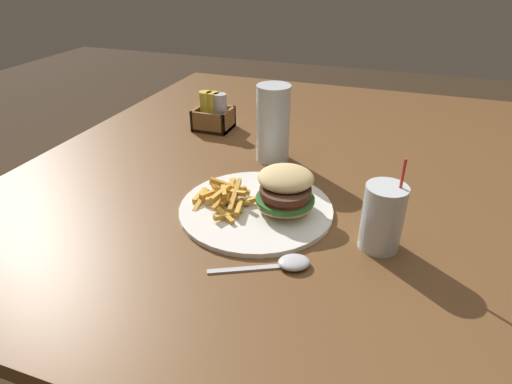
# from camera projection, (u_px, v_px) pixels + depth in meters

# --- Properties ---
(ground_plane) EXTENTS (8.00, 8.00, 0.00)m
(ground_plane) POSITION_uv_depth(u_px,v_px,m) (285.00, 353.00, 1.42)
(ground_plane) COLOR #382819
(dining_table) EXTENTS (1.25, 1.41, 0.71)m
(dining_table) POSITION_uv_depth(u_px,v_px,m) (293.00, 186.00, 1.10)
(dining_table) COLOR brown
(dining_table) RESTS_ON ground_plane
(meal_plate_near) EXTENTS (0.31, 0.31, 0.10)m
(meal_plate_near) POSITION_uv_depth(u_px,v_px,m) (266.00, 201.00, 0.85)
(meal_plate_near) COLOR white
(meal_plate_near) RESTS_ON dining_table
(beer_glass) EXTENTS (0.08, 0.08, 0.19)m
(beer_glass) POSITION_uv_depth(u_px,v_px,m) (273.00, 126.00, 1.04)
(beer_glass) COLOR silver
(beer_glass) RESTS_ON dining_table
(juice_glass) EXTENTS (0.07, 0.07, 0.17)m
(juice_glass) POSITION_uv_depth(u_px,v_px,m) (382.00, 220.00, 0.74)
(juice_glass) COLOR silver
(juice_glass) RESTS_ON dining_table
(spoon) EXTENTS (0.17, 0.10, 0.02)m
(spoon) POSITION_uv_depth(u_px,v_px,m) (289.00, 263.00, 0.71)
(spoon) COLOR silver
(spoon) RESTS_ON dining_table
(condiment_caddy) EXTENTS (0.10, 0.09, 0.11)m
(condiment_caddy) POSITION_uv_depth(u_px,v_px,m) (213.00, 114.00, 1.24)
(condiment_caddy) COLOR brown
(condiment_caddy) RESTS_ON dining_table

